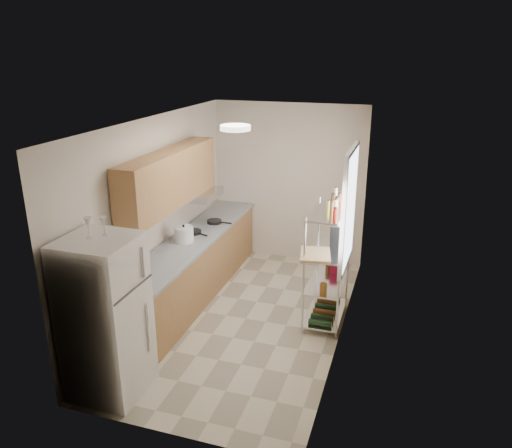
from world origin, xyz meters
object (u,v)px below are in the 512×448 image
Objects in this scene: frying_pan_large at (193,232)px; cutting_board at (315,255)px; refrigerator at (106,318)px; espresso_machine at (337,234)px; rice_cooker at (184,234)px.

frying_pan_large is 1.95m from cutting_board.
refrigerator reaches higher than espresso_machine.
refrigerator is at bearing -66.45° from frying_pan_large.
rice_cooker is 0.34m from frying_pan_large.
refrigerator is 7.27× the size of frying_pan_large.
rice_cooker is at bearing -66.39° from frying_pan_large.
cutting_board is (1.87, -0.53, 0.11)m from frying_pan_large.
frying_pan_large is 0.75× the size of espresso_machine.
espresso_machine reaches higher than cutting_board.
espresso_machine is (1.96, 2.25, 0.32)m from refrigerator.
refrigerator is at bearing -134.04° from cutting_board.
espresso_machine is at bearing 49.03° from refrigerator.
frying_pan_large is (-0.11, 2.35, 0.07)m from refrigerator.
refrigerator reaches higher than cutting_board.
cutting_board is at bearing -121.51° from espresso_machine.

